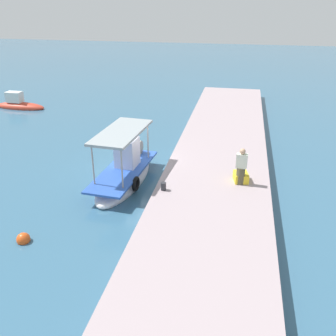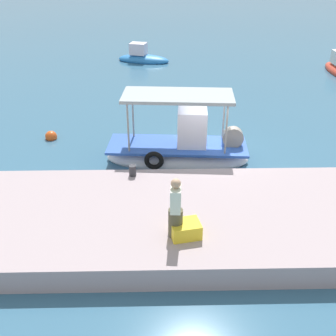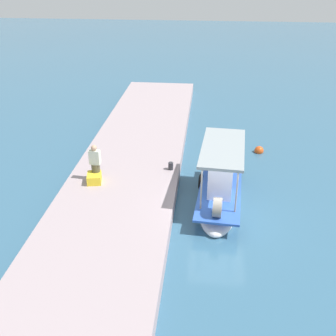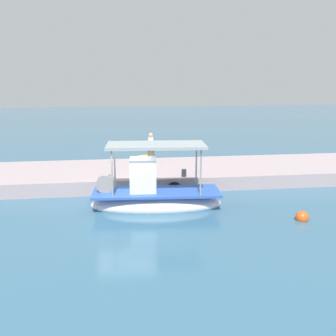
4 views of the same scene
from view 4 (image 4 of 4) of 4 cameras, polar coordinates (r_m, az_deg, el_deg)
ground_plane at (r=16.61m, az=-6.32°, el=-5.97°), size 120.00×120.00×0.00m
dock_quay at (r=20.83m, az=-6.68°, el=-1.01°), size 36.00×5.12×0.70m
main_fishing_boat at (r=16.51m, az=-2.07°, el=-4.13°), size 5.73×2.25×3.12m
fisherman_near_bollard at (r=21.83m, az=-2.56°, el=2.78°), size 0.42×0.51×1.74m
mooring_bollard at (r=18.89m, az=2.38°, el=-0.75°), size 0.24×0.24×0.37m
cargo_crate at (r=21.95m, az=-3.23°, el=1.28°), size 0.89×0.77×0.41m
marker_buoy at (r=16.07m, az=19.28°, el=-6.94°), size 0.52×0.52×0.52m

